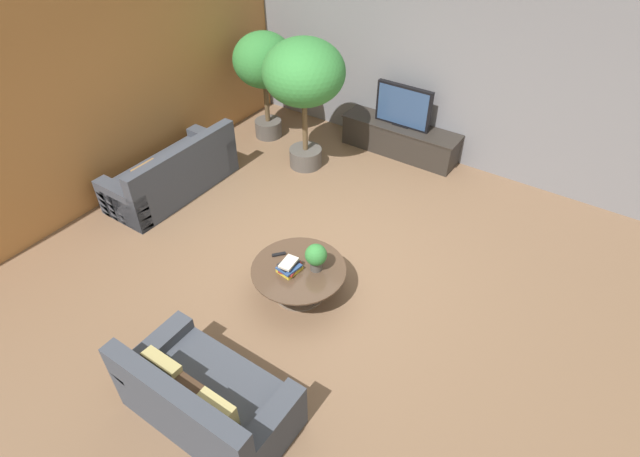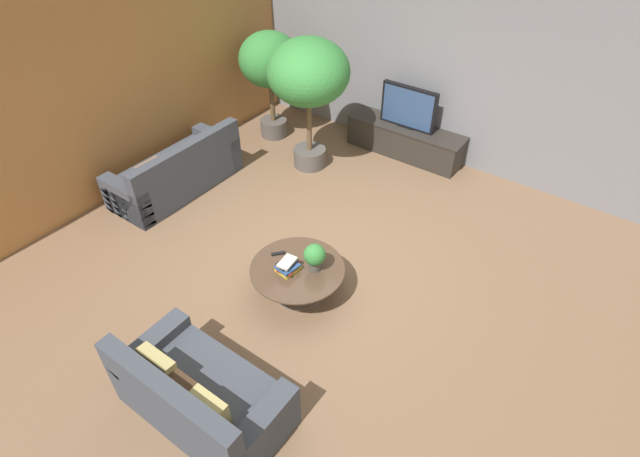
# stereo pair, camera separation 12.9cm
# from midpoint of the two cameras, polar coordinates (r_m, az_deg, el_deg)

# --- Properties ---
(ground_plane) EXTENTS (24.00, 24.00, 0.00)m
(ground_plane) POSITION_cam_midpoint_polar(r_m,az_deg,el_deg) (6.27, -1.46, -3.76)
(ground_plane) COLOR brown
(back_wall_stone) EXTENTS (7.40, 0.12, 3.00)m
(back_wall_stone) POSITION_cam_midpoint_polar(r_m,az_deg,el_deg) (7.95, 12.74, 18.11)
(back_wall_stone) COLOR slate
(back_wall_stone) RESTS_ON ground
(side_wall_left) EXTENTS (0.12, 7.40, 3.00)m
(side_wall_left) POSITION_cam_midpoint_polar(r_m,az_deg,el_deg) (7.63, -21.94, 15.33)
(side_wall_left) COLOR #B2753D
(side_wall_left) RESTS_ON ground
(media_console) EXTENTS (1.93, 0.50, 0.50)m
(media_console) POSITION_cam_midpoint_polar(r_m,az_deg,el_deg) (8.31, 8.66, 10.12)
(media_console) COLOR #2D2823
(media_console) RESTS_ON ground
(television) EXTENTS (0.91, 0.13, 0.66)m
(television) POSITION_cam_midpoint_polar(r_m,az_deg,el_deg) (8.05, 9.05, 13.61)
(television) COLOR black
(television) RESTS_ON media_console
(coffee_table) EXTENTS (1.08, 1.08, 0.39)m
(coffee_table) POSITION_cam_midpoint_polar(r_m,az_deg,el_deg) (5.70, -3.08, -5.43)
(coffee_table) COLOR #756656
(coffee_table) RESTS_ON ground
(couch_by_wall) EXTENTS (0.84, 1.94, 0.84)m
(couch_by_wall) POSITION_cam_midpoint_polar(r_m,az_deg,el_deg) (7.60, -16.88, 5.92)
(couch_by_wall) COLOR #3D424C
(couch_by_wall) RESTS_ON ground
(couch_near_entry) EXTENTS (1.56, 0.84, 0.84)m
(couch_near_entry) POSITION_cam_midpoint_polar(r_m,az_deg,el_deg) (4.84, -13.70, -18.44)
(couch_near_entry) COLOR #3D424C
(couch_near_entry) RESTS_ON ground
(potted_palm_tall) EXTENTS (0.97, 0.97, 1.77)m
(potted_palm_tall) POSITION_cam_midpoint_polar(r_m,az_deg,el_deg) (8.37, -6.90, 18.05)
(potted_palm_tall) COLOR #514C47
(potted_palm_tall) RESTS_ON ground
(potted_palm_corner) EXTENTS (1.19, 1.19, 2.00)m
(potted_palm_corner) POSITION_cam_midpoint_polar(r_m,az_deg,el_deg) (7.36, -2.37, 16.87)
(potted_palm_corner) COLOR #514C47
(potted_palm_corner) RESTS_ON ground
(potted_plant_tabletop) EXTENTS (0.25, 0.25, 0.34)m
(potted_plant_tabletop) POSITION_cam_midpoint_polar(r_m,az_deg,el_deg) (5.47, -1.14, -3.18)
(potted_plant_tabletop) COLOR #514C47
(potted_plant_tabletop) RESTS_ON coffee_table
(book_stack) EXTENTS (0.24, 0.28, 0.15)m
(book_stack) POSITION_cam_midpoint_polar(r_m,az_deg,el_deg) (5.55, -4.21, -4.37)
(book_stack) COLOR gold
(book_stack) RESTS_ON coffee_table
(remote_black) EXTENTS (0.13, 0.15, 0.02)m
(remote_black) POSITION_cam_midpoint_polar(r_m,az_deg,el_deg) (5.79, -5.36, -2.96)
(remote_black) COLOR black
(remote_black) RESTS_ON coffee_table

